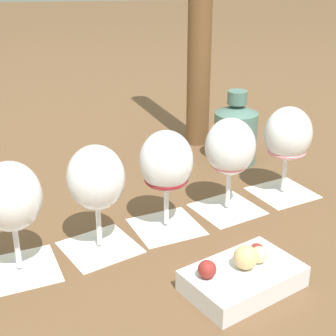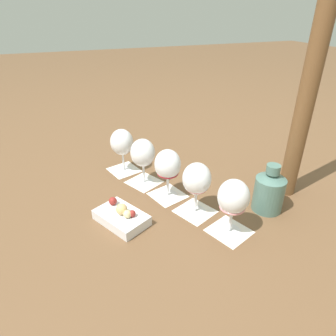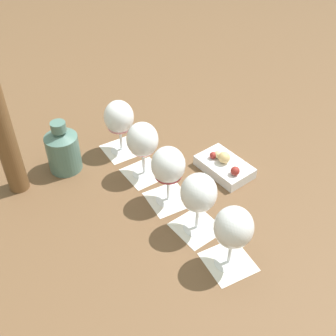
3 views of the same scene
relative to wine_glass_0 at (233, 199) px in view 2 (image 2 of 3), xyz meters
The scene contains 14 objects.
ground_plane 0.29m from the wine_glass_0, 23.28° to the left, with size 8.00×8.00×0.00m, color brown.
tasting_card_0 0.12m from the wine_glass_0, ahead, with size 0.14×0.14×0.00m.
tasting_card_1 0.18m from the wine_glass_0, 22.99° to the left, with size 0.15×0.14×0.00m.
tasting_card_2 0.29m from the wine_glass_0, 22.56° to the left, with size 0.14×0.14×0.00m.
tasting_card_3 0.41m from the wine_glass_0, 23.33° to the left, with size 0.15×0.15×0.00m.
tasting_card_4 0.53m from the wine_glass_0, 23.04° to the left, with size 0.14×0.13×0.00m.
wine_glass_0 is the anchor object (origin of this frame).
wine_glass_1 0.14m from the wine_glass_0, 22.99° to the left, with size 0.09×0.09×0.17m.
wine_glass_2 0.27m from the wine_glass_0, 22.56° to the left, with size 0.09×0.09×0.17m.
wine_glass_3 0.39m from the wine_glass_0, 23.33° to the left, with size 0.09×0.09×0.17m.
wine_glass_4 0.52m from the wine_glass_0, 23.04° to the left, with size 0.09×0.09×0.17m.
ceramic_vase 0.19m from the wine_glass_0, 72.32° to the right, with size 0.10×0.10×0.16m.
snack_dish 0.34m from the wine_glass_0, 61.12° to the left, with size 0.19×0.17×0.07m.
umbrella_pole 0.40m from the wine_glass_0, 69.15° to the right, with size 0.06×0.06×0.71m.
Camera 2 is at (-0.82, 0.31, 0.59)m, focal length 32.00 mm.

